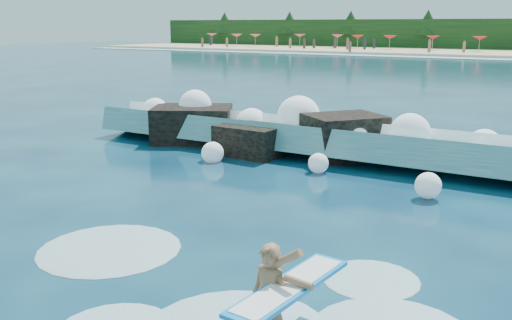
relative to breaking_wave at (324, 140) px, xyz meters
The scene contains 7 objects.
ground 8.06m from the breaking_wave, 93.09° to the right, with size 200.00×200.00×0.00m, color #071F3D.
breaking_wave is the anchor object (origin of this frame).
rock_cluster 2.45m from the breaking_wave, behind, with size 8.83×3.52×1.60m.
surfer_with_board 11.33m from the breaking_wave, 68.90° to the right, with size 0.96×2.85×1.64m.
wave_spray 0.50m from the breaking_wave, 164.97° to the right, with size 14.68×4.70×1.92m.
surf_foam 10.50m from the breaking_wave, 73.63° to the right, with size 9.35×5.39×0.14m.
beachgoers 69.37m from the breaking_wave, 94.22° to the left, with size 108.58×13.82×1.92m.
Camera 1 is at (7.87, -8.55, 4.14)m, focal length 40.00 mm.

